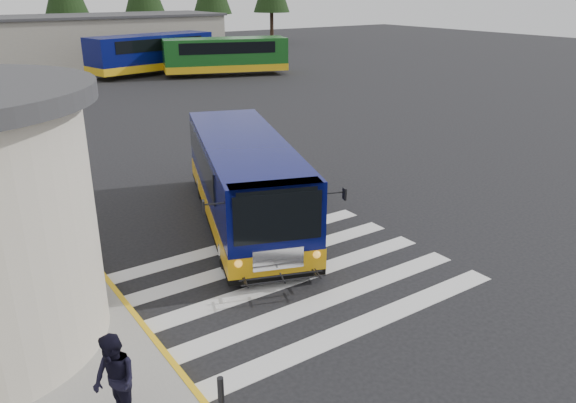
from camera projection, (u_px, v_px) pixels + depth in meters
ground at (286, 262)px, 14.05m from camera, size 140.00×140.00×0.00m
curb_strip at (76, 242)px, 14.95m from camera, size 0.12×34.00×0.16m
crosswalk at (287, 280)px, 13.16m from camera, size 8.00×5.35×0.01m
depot_building at (71, 40)px, 48.80m from camera, size 26.40×8.40×4.20m
transit_bus at (245, 184)px, 16.03m from camera, size 5.32×8.98×2.48m
pedestrian_b at (115, 381)px, 8.41m from camera, size 0.72×0.85×1.54m
far_bus_a at (151, 52)px, 43.97m from camera, size 10.46×4.93×2.60m
far_bus_b at (225, 55)px, 43.27m from camera, size 9.75×5.51×2.43m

